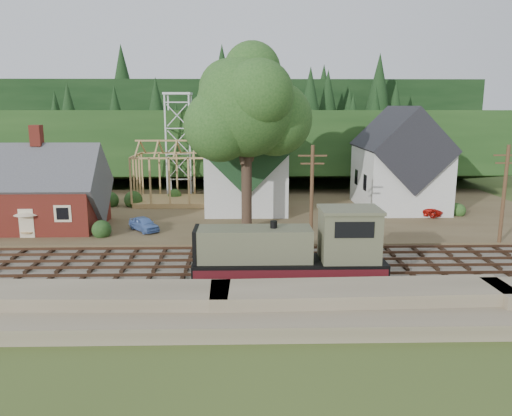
{
  "coord_description": "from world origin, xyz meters",
  "views": [
    {
      "loc": [
        1.84,
        -32.49,
        10.94
      ],
      "look_at": [
        2.72,
        6.0,
        3.0
      ],
      "focal_mm": 35.0,
      "sensor_mm": 36.0,
      "label": 1
    }
  ],
  "objects_px": {
    "car_blue": "(144,224)",
    "patio_set": "(27,213)",
    "locomotive": "(296,252)",
    "car_red": "(418,209)"
  },
  "relations": [
    {
      "from": "car_blue",
      "to": "locomotive",
      "type": "bearing_deg",
      "value": -85.08
    },
    {
      "from": "locomotive",
      "to": "car_blue",
      "type": "distance_m",
      "value": 17.36
    },
    {
      "from": "locomotive",
      "to": "car_blue",
      "type": "bearing_deg",
      "value": 133.37
    },
    {
      "from": "car_blue",
      "to": "patio_set",
      "type": "relative_size",
      "value": 1.52
    },
    {
      "from": "patio_set",
      "to": "car_red",
      "type": "bearing_deg",
      "value": 11.74
    },
    {
      "from": "car_blue",
      "to": "patio_set",
      "type": "distance_m",
      "value": 9.41
    },
    {
      "from": "locomotive",
      "to": "car_red",
      "type": "relative_size",
      "value": 2.43
    },
    {
      "from": "car_blue",
      "to": "car_red",
      "type": "height_order",
      "value": "car_red"
    },
    {
      "from": "locomotive",
      "to": "car_blue",
      "type": "xyz_separation_m",
      "value": [
        -11.89,
        12.59,
        -1.17
      ]
    },
    {
      "from": "car_red",
      "to": "patio_set",
      "type": "height_order",
      "value": "patio_set"
    }
  ]
}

